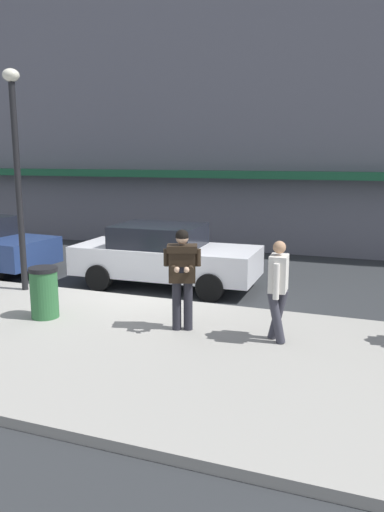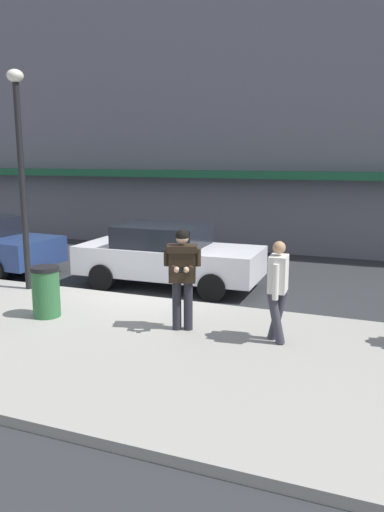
{
  "view_description": "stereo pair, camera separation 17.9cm",
  "coord_description": "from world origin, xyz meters",
  "views": [
    {
      "loc": [
        4.91,
        -9.8,
        3.16
      ],
      "look_at": [
        1.98,
        -1.93,
        1.49
      ],
      "focal_mm": 35.0,
      "sensor_mm": 36.0,
      "label": 1
    },
    {
      "loc": [
        5.08,
        -9.73,
        3.16
      ],
      "look_at": [
        1.98,
        -1.93,
        1.49
      ],
      "focal_mm": 35.0,
      "sensor_mm": 36.0,
      "label": 2
    }
  ],
  "objects": [
    {
      "name": "parked_sedan_mid",
      "position": [
        0.09,
        1.22,
        0.79
      ],
      "size": [
        4.54,
        2.01,
        1.54
      ],
      "color": "silver",
      "rests_on": "ground"
    },
    {
      "name": "sidewalk",
      "position": [
        1.0,
        -2.85,
        0.07
      ],
      "size": [
        32.0,
        5.3,
        0.14
      ],
      "primitive_type": "cube",
      "color": "#99968E",
      "rests_on": "ground"
    },
    {
      "name": "trash_bin",
      "position": [
        -0.93,
        -2.19,
        0.63
      ],
      "size": [
        0.55,
        0.55,
        0.98
      ],
      "color": "#2D6638",
      "rests_on": "sidewalk"
    },
    {
      "name": "pedestrian_in_light_coat",
      "position": [
        3.47,
        -1.89,
        1.11
      ],
      "size": [
        0.34,
        0.6,
        1.7
      ],
      "color": "#33333D",
      "rests_on": "sidewalk"
    },
    {
      "name": "curb_paint_line",
      "position": [
        1.0,
        0.05,
        0.0
      ],
      "size": [
        28.0,
        0.12,
        0.01
      ],
      "primitive_type": "cube",
      "color": "silver",
      "rests_on": "ground"
    },
    {
      "name": "storefront_facade",
      "position": [
        1.0,
        8.49,
        7.58
      ],
      "size": [
        28.0,
        4.7,
        15.18
      ],
      "color": "slate",
      "rests_on": "ground"
    },
    {
      "name": "street_lamp_post",
      "position": [
        -2.63,
        -0.65,
        3.14
      ],
      "size": [
        0.36,
        0.36,
        4.88
      ],
      "color": "black",
      "rests_on": "sidewalk"
    },
    {
      "name": "ground_plane",
      "position": [
        0.0,
        0.0,
        0.0
      ],
      "size": [
        80.0,
        80.0,
        0.0
      ],
      "primitive_type": "plane",
      "color": "#2B2D30"
    },
    {
      "name": "man_texting_on_phone",
      "position": [
        1.8,
        -1.93,
        1.25
      ],
      "size": [
        0.62,
        0.65,
        1.81
      ],
      "color": "#23232B",
      "rests_on": "sidewalk"
    }
  ]
}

